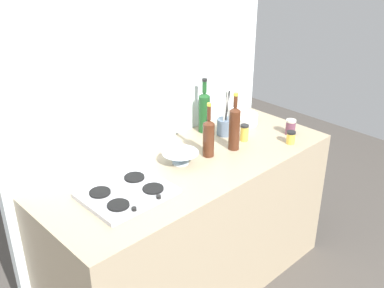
{
  "coord_description": "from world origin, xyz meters",
  "views": [
    {
      "loc": [
        -1.58,
        -1.65,
        2.14
      ],
      "look_at": [
        0.0,
        0.0,
        1.02
      ],
      "focal_mm": 42.77,
      "sensor_mm": 36.0,
      "label": 1
    }
  ],
  "objects_px": {
    "stovetop_hob": "(127,193)",
    "condiment_jar_spare": "(291,137)",
    "utensil_crock": "(225,125)",
    "wine_bottle_mid_left": "(209,137)",
    "mixing_bowl": "(180,157)",
    "wine_bottle_leftmost": "(234,127)",
    "condiment_jar_front": "(290,127)",
    "condiment_jar_rear": "(244,133)",
    "wine_bottle_mid_right": "(204,111)",
    "plate_stack": "(242,119)"
  },
  "relations": [
    {
      "from": "stovetop_hob",
      "to": "wine_bottle_mid_right",
      "type": "xyz_separation_m",
      "value": [
        0.83,
        0.28,
        0.13
      ]
    },
    {
      "from": "utensil_crock",
      "to": "condiment_jar_spare",
      "type": "xyz_separation_m",
      "value": [
        0.2,
        -0.37,
        -0.02
      ]
    },
    {
      "from": "wine_bottle_leftmost",
      "to": "condiment_jar_front",
      "type": "xyz_separation_m",
      "value": [
        0.42,
        -0.11,
        -0.09
      ]
    },
    {
      "from": "plate_stack",
      "to": "condiment_jar_front",
      "type": "relative_size",
      "value": 2.14
    },
    {
      "from": "wine_bottle_mid_left",
      "to": "condiment_jar_rear",
      "type": "distance_m",
      "value": 0.32
    },
    {
      "from": "stovetop_hob",
      "to": "utensil_crock",
      "type": "relative_size",
      "value": 1.4
    },
    {
      "from": "condiment_jar_front",
      "to": "wine_bottle_leftmost",
      "type": "bearing_deg",
      "value": 165.14
    },
    {
      "from": "stovetop_hob",
      "to": "condiment_jar_front",
      "type": "bearing_deg",
      "value": -6.34
    },
    {
      "from": "stovetop_hob",
      "to": "condiment_jar_rear",
      "type": "distance_m",
      "value": 0.91
    },
    {
      "from": "plate_stack",
      "to": "utensil_crock",
      "type": "height_order",
      "value": "utensil_crock"
    },
    {
      "from": "mixing_bowl",
      "to": "condiment_jar_spare",
      "type": "relative_size",
      "value": 2.61
    },
    {
      "from": "wine_bottle_mid_left",
      "to": "wine_bottle_mid_right",
      "type": "xyz_separation_m",
      "value": [
        0.22,
        0.26,
        0.02
      ]
    },
    {
      "from": "condiment_jar_front",
      "to": "condiment_jar_rear",
      "type": "distance_m",
      "value": 0.32
    },
    {
      "from": "mixing_bowl",
      "to": "stovetop_hob",
      "type": "bearing_deg",
      "value": -171.28
    },
    {
      "from": "wine_bottle_leftmost",
      "to": "wine_bottle_mid_right",
      "type": "distance_m",
      "value": 0.31
    },
    {
      "from": "mixing_bowl",
      "to": "utensil_crock",
      "type": "distance_m",
      "value": 0.48
    },
    {
      "from": "wine_bottle_leftmost",
      "to": "wine_bottle_mid_right",
      "type": "xyz_separation_m",
      "value": [
        0.05,
        0.3,
        0.0
      ]
    },
    {
      "from": "wine_bottle_leftmost",
      "to": "mixing_bowl",
      "type": "distance_m",
      "value": 0.38
    },
    {
      "from": "plate_stack",
      "to": "condiment_jar_front",
      "type": "xyz_separation_m",
      "value": [
        0.09,
        -0.33,
        0.01
      ]
    },
    {
      "from": "utensil_crock",
      "to": "mixing_bowl",
      "type": "bearing_deg",
      "value": -169.11
    },
    {
      "from": "wine_bottle_mid_left",
      "to": "condiment_jar_rear",
      "type": "xyz_separation_m",
      "value": [
        0.31,
        -0.01,
        -0.07
      ]
    },
    {
      "from": "stovetop_hob",
      "to": "wine_bottle_leftmost",
      "type": "relative_size",
      "value": 1.2
    },
    {
      "from": "stovetop_hob",
      "to": "mixing_bowl",
      "type": "relative_size",
      "value": 2.05
    },
    {
      "from": "utensil_crock",
      "to": "condiment_jar_front",
      "type": "bearing_deg",
      "value": -43.03
    },
    {
      "from": "utensil_crock",
      "to": "condiment_jar_spare",
      "type": "bearing_deg",
      "value": -61.93
    },
    {
      "from": "wine_bottle_mid_right",
      "to": "utensil_crock",
      "type": "height_order",
      "value": "wine_bottle_mid_right"
    },
    {
      "from": "wine_bottle_leftmost",
      "to": "wine_bottle_mid_left",
      "type": "xyz_separation_m",
      "value": [
        -0.17,
        0.04,
        -0.02
      ]
    },
    {
      "from": "wine_bottle_mid_right",
      "to": "condiment_jar_rear",
      "type": "distance_m",
      "value": 0.3
    },
    {
      "from": "condiment_jar_front",
      "to": "condiment_jar_rear",
      "type": "relative_size",
      "value": 0.94
    },
    {
      "from": "condiment_jar_front",
      "to": "wine_bottle_mid_right",
      "type": "bearing_deg",
      "value": 131.83
    },
    {
      "from": "utensil_crock",
      "to": "plate_stack",
      "type": "bearing_deg",
      "value": 10.08
    },
    {
      "from": "wine_bottle_leftmost",
      "to": "utensil_crock",
      "type": "distance_m",
      "value": 0.22
    },
    {
      "from": "condiment_jar_spare",
      "to": "wine_bottle_mid_left",
      "type": "bearing_deg",
      "value": 154.17
    },
    {
      "from": "stovetop_hob",
      "to": "wine_bottle_mid_left",
      "type": "distance_m",
      "value": 0.61
    },
    {
      "from": "stovetop_hob",
      "to": "condiment_jar_spare",
      "type": "distance_m",
      "value": 1.11
    },
    {
      "from": "mixing_bowl",
      "to": "wine_bottle_leftmost",
      "type": "bearing_deg",
      "value": -13.67
    },
    {
      "from": "utensil_crock",
      "to": "wine_bottle_leftmost",
      "type": "bearing_deg",
      "value": -122.6
    },
    {
      "from": "utensil_crock",
      "to": "wine_bottle_mid_right",
      "type": "bearing_deg",
      "value": 116.25
    },
    {
      "from": "condiment_jar_front",
      "to": "condiment_jar_spare",
      "type": "distance_m",
      "value": 0.14
    },
    {
      "from": "mixing_bowl",
      "to": "condiment_jar_rear",
      "type": "distance_m",
      "value": 0.49
    },
    {
      "from": "wine_bottle_mid_right",
      "to": "mixing_bowl",
      "type": "relative_size",
      "value": 1.72
    },
    {
      "from": "condiment_jar_rear",
      "to": "wine_bottle_leftmost",
      "type": "bearing_deg",
      "value": -166.92
    },
    {
      "from": "plate_stack",
      "to": "utensil_crock",
      "type": "bearing_deg",
      "value": -169.92
    },
    {
      "from": "wine_bottle_mid_left",
      "to": "condiment_jar_spare",
      "type": "relative_size",
      "value": 4.1
    },
    {
      "from": "wine_bottle_leftmost",
      "to": "wine_bottle_mid_right",
      "type": "height_order",
      "value": "wine_bottle_mid_right"
    },
    {
      "from": "condiment_jar_spare",
      "to": "condiment_jar_rear",
      "type": "bearing_deg",
      "value": 127.96
    },
    {
      "from": "wine_bottle_leftmost",
      "to": "wine_bottle_mid_left",
      "type": "relative_size",
      "value": 1.08
    },
    {
      "from": "stovetop_hob",
      "to": "condiment_jar_spare",
      "type": "height_order",
      "value": "condiment_jar_spare"
    },
    {
      "from": "condiment_jar_front",
      "to": "stovetop_hob",
      "type": "bearing_deg",
      "value": 173.66
    },
    {
      "from": "wine_bottle_mid_left",
      "to": "mixing_bowl",
      "type": "xyz_separation_m",
      "value": [
        -0.18,
        0.05,
        -0.08
      ]
    }
  ]
}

